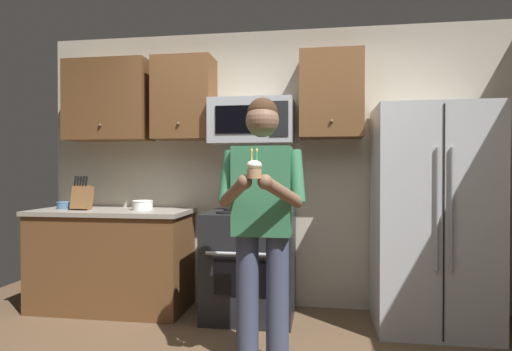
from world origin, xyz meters
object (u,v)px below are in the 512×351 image
Objects in this scene: refrigerator at (431,217)px; cupcake at (254,169)px; microwave at (252,122)px; bowl_large_white at (143,205)px; bowl_small_colored at (65,205)px; knife_block at (82,197)px; oven_range at (250,264)px; person at (262,214)px.

refrigerator reaches higher than cupcake.
refrigerator is at bearing -6.03° from microwave.
bowl_large_white is at bearing -174.94° from microwave.
cupcake is at bearing -136.29° from refrigerator.
microwave is 1.95m from bowl_small_colored.
refrigerator is 1.80m from cupcake.
bowl_large_white is at bearing 178.41° from refrigerator.
refrigerator is 5.63× the size of knife_block.
bowl_small_colored is (-1.79, 0.04, 0.49)m from oven_range.
oven_range is 1.09m from person.
oven_range is at bearing 104.22° from person.
cupcake reaches higher than bowl_large_white.
knife_block is at bearing 145.88° from cupcake.
bowl_small_colored is at bearing 178.70° from oven_range.
bowl_large_white is 0.11× the size of person.
microwave is 1.72m from knife_block.
knife_block is 0.18× the size of person.
oven_range is 1.86m from bowl_small_colored.
microwave is 1.72m from refrigerator.
microwave is at bearing 5.06° from bowl_large_white.
cupcake reaches higher than bowl_small_colored.
bowl_large_white is 1.08× the size of cupcake.
microwave is 1.45m from cupcake.
oven_range is at bearing -1.30° from bowl_small_colored.
refrigerator reaches higher than oven_range.
person is at bearing -37.53° from bowl_large_white.
bowl_small_colored is (-1.79, -0.08, -0.77)m from microwave.
microwave reaches higher than person.
refrigerator is (1.50, -0.16, -0.82)m from microwave.
refrigerator is 1.02× the size of person.
bowl_small_colored is 0.82× the size of cupcake.
cupcake is (-1.27, -1.21, 0.39)m from refrigerator.
bowl_small_colored is (-0.22, 0.07, -0.08)m from knife_block.
knife_block is 0.25m from bowl_small_colored.
person reaches higher than bowl_large_white.
bowl_small_colored reaches higher than oven_range.
microwave is (0.00, 0.12, 1.26)m from oven_range.
bowl_large_white is (0.56, 0.06, -0.07)m from knife_block.
cupcake is at bearing -79.42° from oven_range.
bowl_small_colored is at bearing 154.56° from person.
refrigerator is at bearing -1.59° from bowl_large_white.
bowl_large_white reaches higher than oven_range.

